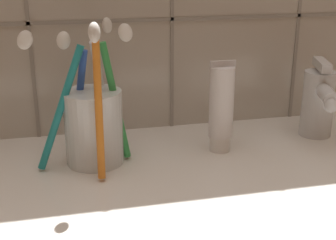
# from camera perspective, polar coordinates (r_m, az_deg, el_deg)

# --- Properties ---
(sink_counter) EXTENTS (0.80, 0.38, 0.02)m
(sink_counter) POSITION_cam_1_polar(r_m,az_deg,el_deg) (0.56, 2.83, -8.14)
(sink_counter) COLOR silver
(sink_counter) RESTS_ON ground
(toothbrush_cup) EXTENTS (0.14, 0.15, 0.19)m
(toothbrush_cup) POSITION_cam_1_polar(r_m,az_deg,el_deg) (0.59, -9.10, -0.13)
(toothbrush_cup) COLOR silver
(toothbrush_cup) RESTS_ON sink_counter
(toothpaste_tube) EXTENTS (0.03, 0.03, 0.12)m
(toothpaste_tube) POSITION_cam_1_polar(r_m,az_deg,el_deg) (0.62, 6.51, 1.54)
(toothpaste_tube) COLOR white
(toothpaste_tube) RESTS_ON sink_counter
(sink_faucet) EXTENTS (0.05, 0.11, 0.11)m
(sink_faucet) POSITION_cam_1_polar(r_m,az_deg,el_deg) (0.70, 17.94, 2.23)
(sink_faucet) COLOR silver
(sink_faucet) RESTS_ON sink_counter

